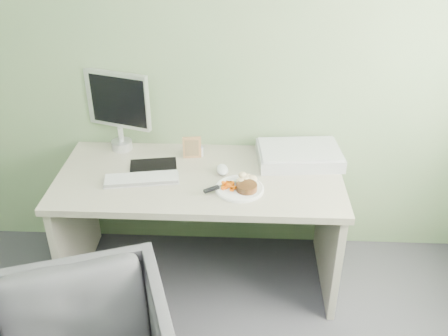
{
  "coord_description": "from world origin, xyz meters",
  "views": [
    {
      "loc": [
        0.25,
        -0.76,
        2.18
      ],
      "look_at": [
        0.14,
        1.5,
        0.86
      ],
      "focal_mm": 40.0,
      "sensor_mm": 36.0,
      "label": 1
    }
  ],
  "objects_px": {
    "plate": "(240,189)",
    "scanner": "(299,156)",
    "desk": "(200,202)",
    "monitor": "(118,107)"
  },
  "relations": [
    {
      "from": "desk",
      "to": "monitor",
      "type": "bearing_deg",
      "value": 148.15
    },
    {
      "from": "scanner",
      "to": "plate",
      "type": "bearing_deg",
      "value": -141.36
    },
    {
      "from": "desk",
      "to": "plate",
      "type": "bearing_deg",
      "value": -31.1
    },
    {
      "from": "plate",
      "to": "scanner",
      "type": "relative_size",
      "value": 0.54
    },
    {
      "from": "desk",
      "to": "monitor",
      "type": "relative_size",
      "value": 3.29
    },
    {
      "from": "plate",
      "to": "scanner",
      "type": "bearing_deg",
      "value": 43.73
    },
    {
      "from": "scanner",
      "to": "monitor",
      "type": "height_order",
      "value": "monitor"
    },
    {
      "from": "plate",
      "to": "desk",
      "type": "bearing_deg",
      "value": 148.9
    },
    {
      "from": "desk",
      "to": "monitor",
      "type": "xyz_separation_m",
      "value": [
        -0.5,
        0.31,
        0.46
      ]
    },
    {
      "from": "desk",
      "to": "scanner",
      "type": "relative_size",
      "value": 3.33
    }
  ]
}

